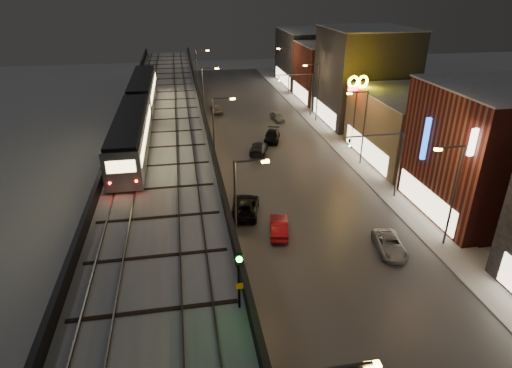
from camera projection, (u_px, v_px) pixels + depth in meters
road_surface at (277, 157)px, 54.35m from camera, size 17.00×120.00×0.06m
sidewalk_right at (351, 152)px, 55.92m from camera, size 4.00×120.00×0.14m
under_viaduct_pavement at (169, 164)px, 52.19m from camera, size 11.00×120.00×0.06m
elevated_viaduct at (165, 128)px, 46.99m from camera, size 9.00×100.00×6.30m
viaduct_trackbed at (164, 121)px, 46.77m from camera, size 8.40×100.00×0.32m
viaduct_parapet_streetside at (204, 115)px, 47.29m from camera, size 0.30×100.00×1.10m
viaduct_parapet_far at (122, 119)px, 45.90m from camera, size 0.30×100.00×1.10m
building_b at (494, 152)px, 39.27m from camera, size 12.20×12.20×12.16m
building_c at (414, 126)px, 52.57m from camera, size 12.20×15.20×8.16m
building_d at (364, 76)px, 65.51m from camera, size 12.20×13.20×14.16m
building_e at (333, 72)px, 78.81m from camera, size 12.20×12.20×10.16m
building_f at (311, 57)px, 91.05m from camera, size 12.20×16.20×11.16m
streetlight_left_1 at (239, 208)px, 31.29m from camera, size 2.57×0.28×9.00m
streetlight_right_1 at (452, 190)px, 34.03m from camera, size 2.56×0.28×9.00m
streetlight_left_2 at (216, 131)px, 47.29m from camera, size 2.57×0.28×9.00m
streetlight_right_2 at (362, 123)px, 50.03m from camera, size 2.56×0.28×9.00m
streetlight_left_3 at (205, 93)px, 63.29m from camera, size 2.57×0.28×9.00m
streetlight_right_3 at (316, 89)px, 66.03m from camera, size 2.56×0.28×9.00m
streetlight_left_4 at (198, 71)px, 79.29m from camera, size 2.57×0.28×9.00m
streetlight_right_4 at (288, 68)px, 82.03m from camera, size 2.56×0.28×9.00m
traffic_light_rig_a at (389, 157)px, 42.20m from camera, size 6.10×0.34×7.00m
traffic_light_rig_b at (305, 89)px, 68.87m from camera, size 6.10×0.34×7.00m
subway_train at (138, 109)px, 44.52m from camera, size 2.71×33.14×3.24m
rail_signal at (239, 271)px, 18.76m from camera, size 0.35×0.43×3.01m
car_near_white at (279, 227)px, 37.52m from camera, size 2.30×4.54×1.43m
car_mid_silver at (245, 207)px, 40.81m from camera, size 3.73×5.89×1.51m
car_mid_dark at (259, 148)px, 55.22m from camera, size 3.39×5.17×1.39m
car_far_white at (217, 108)px, 72.74m from camera, size 2.06×4.49×1.49m
car_onc_dark at (390, 245)px, 35.11m from camera, size 2.79×4.78×1.25m
car_onc_white at (272, 137)px, 59.44m from camera, size 3.31×5.23×1.41m
car_onc_red at (277, 117)px, 68.26m from camera, size 2.08×4.08×1.33m
sign_mcdonalds at (357, 90)px, 53.83m from camera, size 2.88×0.72×9.67m
sign_citgo at (476, 157)px, 33.61m from camera, size 2.14×0.39×10.17m
sign_carwash at (431, 145)px, 39.53m from camera, size 1.77×0.35×9.17m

